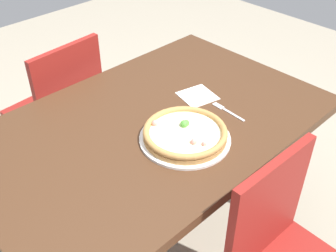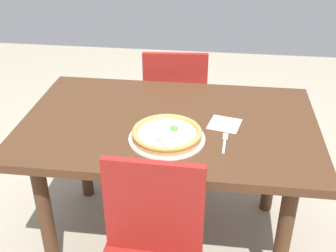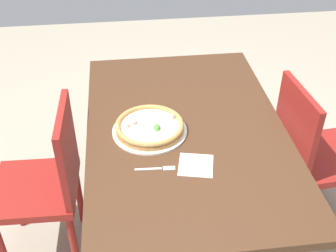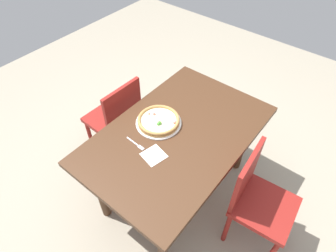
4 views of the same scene
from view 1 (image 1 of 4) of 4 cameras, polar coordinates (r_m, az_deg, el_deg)
name	(u,v)px [view 1 (image 1 of 4)]	position (r m, az deg, el deg)	size (l,w,h in m)	color
ground_plane	(156,239)	(2.12, -1.76, -15.55)	(6.00, 6.00, 0.00)	#9E937F
dining_table	(153,141)	(1.66, -2.16, -2.06)	(1.40, 0.90, 0.73)	#472B19
chair_far	(61,110)	(2.18, -14.78, 2.21)	(0.43, 0.43, 0.87)	maroon
plate	(185,138)	(1.51, 2.38, -1.75)	(0.34, 0.34, 0.01)	white
pizza	(185,133)	(1.49, 2.40, -0.98)	(0.31, 0.31, 0.05)	#B78447
fork	(226,110)	(1.67, 8.10, 2.19)	(0.03, 0.17, 0.00)	silver
napkin	(197,95)	(1.76, 4.02, 4.29)	(0.14, 0.14, 0.00)	white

